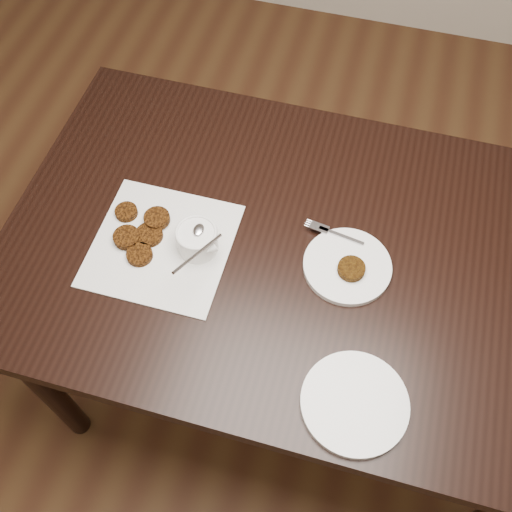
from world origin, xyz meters
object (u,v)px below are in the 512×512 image
at_px(sauce_ramekin, 196,231).
at_px(plate_empty, 355,403).
at_px(table, 293,322).
at_px(plate_with_patty, 348,264).
at_px(napkin, 162,245).

relative_size(sauce_ramekin, plate_empty, 0.61).
relative_size(table, plate_with_patty, 6.99).
bearing_deg(sauce_ramekin, table, 14.80).
bearing_deg(plate_with_patty, sauce_ramekin, -173.23).
bearing_deg(sauce_ramekin, napkin, -169.23).
xyz_separation_m(napkin, plate_with_patty, (0.40, 0.05, 0.01)).
xyz_separation_m(table, plate_with_patty, (0.10, -0.02, 0.39)).
height_order(sauce_ramekin, plate_with_patty, sauce_ramekin).
relative_size(table, napkin, 4.45).
bearing_deg(table, sauce_ramekin, -165.20).
xyz_separation_m(plate_with_patty, plate_empty, (0.07, -0.29, -0.01)).
xyz_separation_m(sauce_ramekin, plate_empty, (0.39, -0.25, -0.06)).
bearing_deg(plate_empty, table, 119.24).
bearing_deg(napkin, plate_with_patty, 7.56).
bearing_deg(plate_with_patty, table, 169.33).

